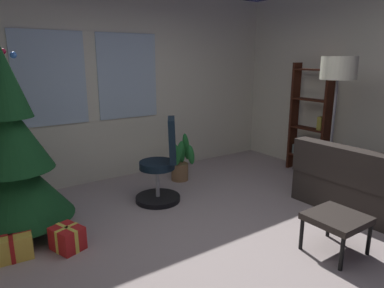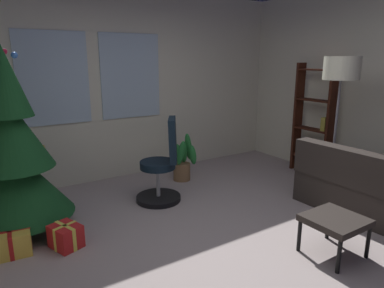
% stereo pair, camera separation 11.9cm
% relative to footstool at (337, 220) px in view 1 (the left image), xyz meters
% --- Properties ---
extents(ground_plane, '(5.35, 5.01, 0.10)m').
position_rel_footstool_xyz_m(ground_plane, '(-0.73, 0.60, -0.37)').
color(ground_plane, '#A19390').
extents(wall_back_with_windows, '(5.35, 0.12, 2.72)m').
position_rel_footstool_xyz_m(wall_back_with_windows, '(-0.74, 3.15, 1.05)').
color(wall_back_with_windows, beige).
rests_on(wall_back_with_windows, ground_plane).
extents(footstool, '(0.48, 0.47, 0.37)m').
position_rel_footstool_xyz_m(footstool, '(0.00, 0.00, 0.00)').
color(footstool, '#2B2521').
rests_on(footstool, ground_plane).
extents(holiday_tree, '(1.07, 1.07, 2.34)m').
position_rel_footstool_xyz_m(holiday_tree, '(-2.32, 2.08, 0.47)').
color(holiday_tree, '#4C331E').
rests_on(holiday_tree, ground_plane).
extents(gift_box_red, '(0.31, 0.34, 0.23)m').
position_rel_footstool_xyz_m(gift_box_red, '(-2.02, 1.46, -0.21)').
color(gift_box_red, red).
rests_on(gift_box_red, ground_plane).
extents(gift_box_gold, '(0.36, 0.31, 0.23)m').
position_rel_footstool_xyz_m(gift_box_gold, '(-2.47, 1.61, -0.21)').
color(gift_box_gold, gold).
rests_on(gift_box_gold, ground_plane).
extents(office_chair, '(0.59, 0.57, 1.06)m').
position_rel_footstool_xyz_m(office_chair, '(-0.71, 1.94, 0.09)').
color(office_chair, black).
rests_on(office_chair, ground_plane).
extents(bookshelf, '(0.18, 0.64, 1.69)m').
position_rel_footstool_xyz_m(bookshelf, '(1.73, 1.64, 0.43)').
color(bookshelf, '#37170D').
rests_on(bookshelf, ground_plane).
extents(floor_lamp, '(0.43, 0.43, 1.77)m').
position_rel_footstool_xyz_m(floor_lamp, '(1.25, 0.94, 1.23)').
color(floor_lamp, slate).
rests_on(floor_lamp, ground_plane).
extents(potted_plant, '(0.43, 0.40, 0.68)m').
position_rel_footstool_xyz_m(potted_plant, '(-0.09, 2.46, -0.04)').
color(potted_plant, olive).
rests_on(potted_plant, ground_plane).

